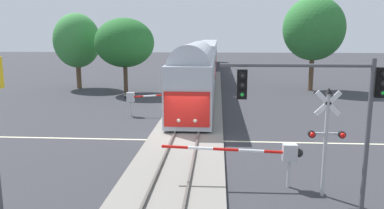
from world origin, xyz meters
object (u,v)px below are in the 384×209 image
object	(u,v)px
pine_left_background	(77,41)
oak_behind_train	(125,43)
crossing_gate_far	(138,97)
oak_far_right	(314,29)
crossing_signal_mast	(326,131)
traffic_signal_near_right	(325,97)
commuter_train	(205,59)
crossing_gate_near	(274,153)

from	to	relation	value
pine_left_background	oak_behind_train	bearing A→B (deg)	-28.41
crossing_gate_far	pine_left_background	size ratio (longest dim) A/B	0.65
oak_far_right	oak_behind_train	xyz separation A→B (m)	(-19.87, -3.38, -1.45)
crossing_signal_mast	traffic_signal_near_right	distance (m)	1.94
commuter_train	pine_left_background	size ratio (longest dim) A/B	7.67
crossing_signal_mast	crossing_gate_far	bearing A→B (deg)	126.10
crossing_gate_near	oak_far_right	distance (m)	29.04
traffic_signal_near_right	oak_behind_train	bearing A→B (deg)	117.02
crossing_gate_far	pine_left_background	world-z (taller)	pine_left_background
oak_behind_train	pine_left_background	xyz separation A→B (m)	(-6.30, 3.41, 0.15)
crossing_gate_far	pine_left_background	xyz separation A→B (m)	(-9.95, 14.45, 3.98)
crossing_gate_near	commuter_train	bearing A→B (deg)	96.21
crossing_gate_near	crossing_gate_far	size ratio (longest dim) A/B	1.04
commuter_train	oak_far_right	xyz separation A→B (m)	(12.06, -10.48, 3.98)
commuter_train	pine_left_background	bearing A→B (deg)	-143.51
crossing_gate_far	traffic_signal_near_right	distance (m)	17.97
oak_behind_train	commuter_train	bearing A→B (deg)	60.56
traffic_signal_near_right	oak_far_right	world-z (taller)	oak_far_right
crossing_gate_near	crossing_signal_mast	bearing A→B (deg)	-24.09
crossing_gate_near	crossing_signal_mast	size ratio (longest dim) A/B	1.36
crossing_signal_mast	oak_behind_train	bearing A→B (deg)	118.89
oak_behind_train	pine_left_background	world-z (taller)	pine_left_background
traffic_signal_near_right	pine_left_background	bearing A→B (deg)	123.63
oak_far_right	pine_left_background	bearing A→B (deg)	179.93
crossing_gate_near	crossing_gate_far	xyz separation A→B (m)	(-8.30, 13.01, 0.02)
oak_behind_train	pine_left_background	bearing A→B (deg)	151.59
commuter_train	oak_behind_train	distance (m)	16.11
crossing_gate_far	crossing_gate_near	bearing A→B (deg)	-57.47
commuter_train	oak_far_right	distance (m)	16.46
crossing_gate_far	traffic_signal_near_right	xyz separation A→B (m)	(9.61, -14.95, 2.62)
commuter_train	oak_behind_train	xyz separation A→B (m)	(-7.82, -13.85, 2.53)
commuter_train	traffic_signal_near_right	world-z (taller)	commuter_train
crossing_signal_mast	oak_far_right	world-z (taller)	oak_far_right
traffic_signal_near_right	crossing_signal_mast	bearing A→B (deg)	68.80
commuter_train	crossing_signal_mast	xyz separation A→B (m)	(5.89, -38.69, -0.17)
oak_far_right	pine_left_background	world-z (taller)	oak_far_right
oak_far_right	pine_left_background	size ratio (longest dim) A/B	1.20
traffic_signal_near_right	oak_far_right	bearing A→B (deg)	77.31
crossing_gate_near	pine_left_background	world-z (taller)	pine_left_background
oak_far_right	commuter_train	bearing A→B (deg)	139.01
commuter_train	crossing_gate_near	xyz separation A→B (m)	(4.12, -37.91, -1.32)
crossing_gate_near	crossing_signal_mast	world-z (taller)	crossing_signal_mast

